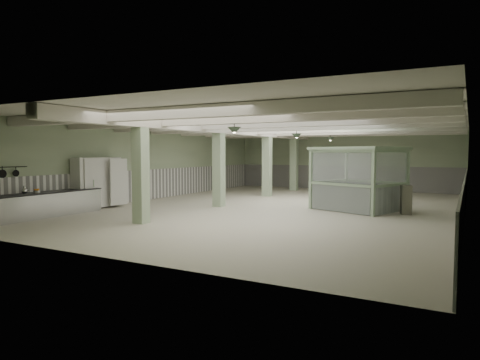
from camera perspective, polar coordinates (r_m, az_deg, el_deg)
The scene contains 33 objects.
floor at distance 18.47m, azimuth 5.46°, elevation -3.64°, with size 20.00×20.00×0.00m, color beige.
ceiling at distance 18.36m, azimuth 5.53°, elevation 7.58°, with size 14.00×20.00×0.02m, color beige.
wall_back at distance 27.81m, azimuth 13.53°, elevation 2.47°, with size 14.00×0.02×3.60m, color #A4B490.
wall_front at distance 9.92m, azimuth -17.59°, elevation 0.29°, with size 14.00×0.02×3.60m, color #A4B490.
wall_left at distance 22.01m, azimuth -11.56°, elevation 2.19°, with size 0.02×20.00×3.60m, color #A4B490.
wall_right at distance 16.89m, azimuth 27.95°, elevation 1.38°, with size 0.02×20.00×3.60m, color #A4B490.
wainscot_left at distance 22.05m, azimuth -11.47°, elevation -0.54°, with size 0.05×19.90×1.50m, color white.
wainscot_right at distance 16.96m, azimuth 27.76°, elevation -2.16°, with size 0.05×19.90×1.50m, color white.
wainscot_back at distance 27.83m, azimuth 13.49°, elevation 0.31°, with size 13.90×0.05×1.50m, color white.
girder at distance 19.45m, azimuth -1.32°, elevation 6.73°, with size 0.45×19.90×0.40m, color silver.
beam_a at distance 11.82m, azimuth -8.91°, elevation 8.81°, with size 13.90×0.35×0.32m, color silver.
beam_b at distance 13.89m, azimuth -2.59°, elevation 8.09°, with size 13.90×0.35×0.32m, color silver.
beam_c at distance 16.08m, azimuth 2.03°, elevation 7.49°, with size 13.90×0.35×0.32m, color silver.
beam_d at distance 18.35m, azimuth 5.52°, elevation 7.02°, with size 13.90×0.35×0.32m, color silver.
beam_e at distance 20.67m, azimuth 8.23°, elevation 6.62°, with size 13.90×0.35×0.32m, color silver.
beam_f at distance 23.03m, azimuth 10.39°, elevation 6.30°, with size 13.90×0.35×0.32m, color silver.
beam_g at distance 25.42m, azimuth 12.14°, elevation 6.03°, with size 13.90×0.35×0.32m, color silver.
column_a at distance 14.53m, azimuth -13.11°, elevation 1.41°, with size 0.42×0.42×3.60m, color #A2BA95.
column_b at distance 18.57m, azimuth -2.85°, elevation 1.99°, with size 0.42×0.42×3.60m, color #A2BA95.
column_c at distance 23.00m, azimuth 3.63°, elevation 2.32°, with size 0.42×0.42×3.60m, color #A2BA95.
column_d at distance 26.68m, azimuth 7.23°, elevation 2.50°, with size 0.42×0.42×3.60m, color #A2BA95.
hook_rail at distance 16.84m, azimuth -28.19°, elevation 1.54°, with size 0.02×0.02×1.20m, color black.
pendant_front at distance 13.62m, azimuth -0.77°, elevation 6.62°, with size 0.44×0.44×0.22m, color #304131.
pendant_mid at distance 18.61m, azimuth 7.54°, elevation 5.81°, with size 0.44×0.44×0.22m, color #304131.
pendant_back at distance 23.35m, azimuth 11.93°, elevation 5.34°, with size 0.44×0.44×0.22m, color #304131.
prep_counter at distance 16.96m, azimuth -25.63°, elevation -3.08°, with size 0.93×5.35×0.91m.
pitcher_far at distance 16.65m, azimuth -26.81°, elevation -1.21°, with size 0.20×0.23×0.29m, color #B2B3B7, non-canonical shape.
orange_bowl at distance 16.93m, azimuth -25.45°, elevation -1.44°, with size 0.24×0.24×0.09m, color #B2B2B7.
skillet_near at distance 16.61m, azimuth -29.11°, elevation 0.73°, with size 0.28×0.28×0.04m, color black.
skillet_far at distance 16.88m, azimuth -27.70°, elevation 0.81°, with size 0.23×0.23×0.03m, color black.
walkin_cooler at distance 18.88m, azimuth -18.44°, elevation -0.48°, with size 0.82×2.27×2.08m.
guard_booth at distance 18.12m, azimuth 15.52°, elevation 1.64°, with size 3.96×3.68×2.58m.
filing_cabinet at distance 17.42m, azimuth 21.27°, elevation -2.47°, with size 0.36×0.51×1.12m, color #5C5C4D.
Camera 1 is at (7.12, -16.88, 2.37)m, focal length 32.00 mm.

